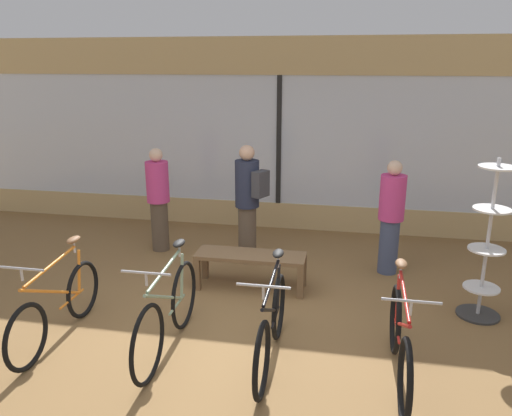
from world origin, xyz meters
TOP-DOWN VIEW (x-y plane):
  - ground_plane at (0.00, 0.00)m, footprint 24.00×24.00m
  - shop_back_wall at (0.00, 3.66)m, footprint 12.00×0.08m
  - bicycle_far_left at (-1.72, -0.41)m, footprint 0.46×1.69m
  - bicycle_left at (-0.51, -0.40)m, footprint 0.46×1.75m
  - bicycle_right at (0.53, -0.42)m, footprint 0.46×1.68m
  - bicycle_far_right at (1.72, -0.47)m, footprint 0.46×1.70m
  - accessory_rack at (2.73, 0.94)m, footprint 0.48×0.48m
  - display_bench at (0.01, 1.18)m, footprint 1.40×0.44m
  - customer_near_rack at (1.77, 2.01)m, footprint 0.43×0.43m
  - customer_by_window at (-1.63, 2.24)m, footprint 0.40×0.40m
  - customer_mid_floor at (-0.20, 2.03)m, footprint 0.56×0.47m

SIDE VIEW (x-z plane):
  - ground_plane at x=0.00m, z-range 0.00..0.00m
  - bicycle_far_left at x=-1.72m, z-range -0.13..0.87m
  - display_bench at x=0.01m, z-range 0.15..0.61m
  - bicycle_far_right at x=1.72m, z-range -0.13..0.90m
  - bicycle_right at x=0.53m, z-range -0.13..0.90m
  - bicycle_left at x=-0.51m, z-range -0.12..0.94m
  - accessory_rack at x=2.73m, z-range -0.17..1.67m
  - customer_near_rack at x=1.77m, z-range 0.03..1.61m
  - customer_by_window at x=-1.63m, z-range 0.04..1.62m
  - customer_mid_floor at x=-0.20m, z-range 0.07..1.78m
  - shop_back_wall at x=0.00m, z-range 0.04..3.24m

